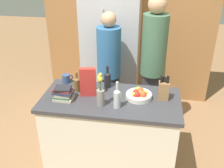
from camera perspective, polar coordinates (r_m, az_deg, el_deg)
ground_plane at (r=3.24m, az=-0.26°, el=-16.87°), size 14.00×14.00×0.00m
kitchen_island at (r=2.95m, az=-0.28°, el=-10.60°), size 1.43×0.70×0.89m
back_wall_wood at (r=4.14m, az=3.70°, el=13.79°), size 2.63×0.12×2.60m
refrigerator at (r=3.91m, az=-0.13°, el=7.91°), size 0.81×0.62×1.93m
fruit_bowl at (r=2.70m, az=5.87°, el=-2.29°), size 0.27×0.27×0.10m
knife_block at (r=2.69m, az=11.17°, el=-1.34°), size 0.10×0.09×0.27m
flower_vase at (r=2.52m, az=-2.52°, el=-2.19°), size 0.08×0.08×0.35m
cereal_box at (r=2.69m, az=-5.26°, el=0.44°), size 0.17×0.09×0.31m
coffee_mug at (r=3.04m, az=-9.90°, el=1.17°), size 0.11×0.10×0.10m
book_stack at (r=2.70m, az=-10.59°, el=-2.07°), size 0.21×0.16×0.13m
bottle_oil at (r=2.82m, az=-7.63°, el=0.11°), size 0.07×0.07×0.22m
bottle_vinegar at (r=2.50m, az=1.11°, el=-2.97°), size 0.07×0.07×0.27m
bottle_wine at (r=2.87m, az=-1.00°, el=1.11°), size 0.07×0.07×0.25m
person_at_sink at (r=3.41m, az=-0.67°, el=3.96°), size 0.31×0.31×1.61m
person_in_blue at (r=3.24m, az=8.95°, el=4.99°), size 0.30×0.30×1.83m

